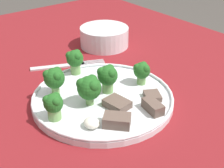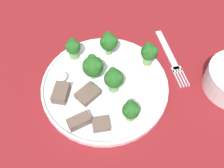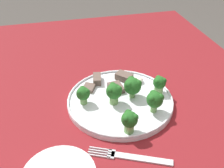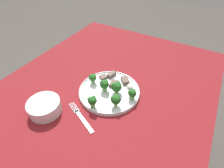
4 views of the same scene
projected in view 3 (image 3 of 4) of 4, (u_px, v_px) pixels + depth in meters
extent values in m
cube|color=maroon|center=(109.00, 115.00, 0.69)|extent=(1.32, 0.97, 0.03)
cylinder|color=brown|center=(160.00, 83.00, 1.46)|extent=(0.06, 0.06, 0.71)
cylinder|color=white|center=(120.00, 101.00, 0.70)|extent=(0.28, 0.28, 0.01)
torus|color=white|center=(120.00, 99.00, 0.70)|extent=(0.28, 0.28, 0.01)
cube|color=silver|center=(142.00, 159.00, 0.55)|extent=(0.07, 0.13, 0.00)
cube|color=silver|center=(111.00, 154.00, 0.56)|extent=(0.03, 0.02, 0.00)
cube|color=silver|center=(101.00, 149.00, 0.57)|extent=(0.02, 0.05, 0.00)
cube|color=silver|center=(100.00, 151.00, 0.57)|extent=(0.02, 0.05, 0.00)
cube|color=silver|center=(99.00, 154.00, 0.56)|extent=(0.02, 0.05, 0.00)
cube|color=silver|center=(99.00, 156.00, 0.56)|extent=(0.02, 0.05, 0.00)
cylinder|color=#709E56|center=(114.00, 99.00, 0.68)|extent=(0.02, 0.02, 0.02)
sphere|color=#215B1E|center=(114.00, 91.00, 0.67)|extent=(0.04, 0.04, 0.04)
sphere|color=#215B1E|center=(113.00, 86.00, 0.67)|extent=(0.02, 0.02, 0.02)
sphere|color=#215B1E|center=(110.00, 90.00, 0.65)|extent=(0.02, 0.02, 0.02)
sphere|color=#215B1E|center=(119.00, 89.00, 0.66)|extent=(0.02, 0.02, 0.02)
cylinder|color=#709E56|center=(84.00, 100.00, 0.68)|extent=(0.02, 0.02, 0.02)
sphere|color=#215B1E|center=(83.00, 94.00, 0.67)|extent=(0.04, 0.04, 0.04)
sphere|color=#215B1E|center=(82.00, 89.00, 0.67)|extent=(0.02, 0.02, 0.02)
sphere|color=#215B1E|center=(80.00, 93.00, 0.66)|extent=(0.02, 0.02, 0.02)
sphere|color=#215B1E|center=(87.00, 92.00, 0.66)|extent=(0.02, 0.02, 0.02)
cylinder|color=#709E56|center=(159.00, 89.00, 0.72)|extent=(0.02, 0.02, 0.02)
sphere|color=#215B1E|center=(160.00, 82.00, 0.71)|extent=(0.03, 0.03, 0.03)
sphere|color=#215B1E|center=(158.00, 78.00, 0.71)|extent=(0.02, 0.02, 0.02)
sphere|color=#215B1E|center=(157.00, 82.00, 0.70)|extent=(0.02, 0.02, 0.02)
sphere|color=#215B1E|center=(164.00, 81.00, 0.70)|extent=(0.02, 0.02, 0.02)
cylinder|color=#709E56|center=(129.00, 127.00, 0.60)|extent=(0.02, 0.02, 0.02)
sphere|color=#215B1E|center=(130.00, 119.00, 0.58)|extent=(0.04, 0.04, 0.04)
sphere|color=#215B1E|center=(128.00, 113.00, 0.59)|extent=(0.02, 0.02, 0.02)
sphere|color=#215B1E|center=(126.00, 119.00, 0.57)|extent=(0.02, 0.02, 0.02)
sphere|color=#215B1E|center=(135.00, 117.00, 0.57)|extent=(0.02, 0.02, 0.02)
cylinder|color=#709E56|center=(154.00, 108.00, 0.65)|extent=(0.02, 0.02, 0.02)
sphere|color=#215B1E|center=(155.00, 100.00, 0.64)|extent=(0.04, 0.04, 0.04)
sphere|color=#215B1E|center=(153.00, 94.00, 0.64)|extent=(0.02, 0.02, 0.02)
sphere|color=#215B1E|center=(152.00, 99.00, 0.63)|extent=(0.02, 0.02, 0.02)
sphere|color=#215B1E|center=(160.00, 97.00, 0.63)|extent=(0.02, 0.02, 0.02)
cylinder|color=#709E56|center=(132.00, 94.00, 0.70)|extent=(0.02, 0.02, 0.02)
sphere|color=#215B1E|center=(133.00, 86.00, 0.69)|extent=(0.05, 0.05, 0.05)
sphere|color=#215B1E|center=(131.00, 80.00, 0.69)|extent=(0.02, 0.02, 0.02)
sphere|color=#215B1E|center=(129.00, 85.00, 0.68)|extent=(0.02, 0.02, 0.02)
sphere|color=#215B1E|center=(138.00, 84.00, 0.68)|extent=(0.02, 0.02, 0.02)
cube|color=brown|center=(116.00, 88.00, 0.73)|extent=(0.05, 0.04, 0.01)
cube|color=brown|center=(89.00, 88.00, 0.73)|extent=(0.05, 0.04, 0.01)
cube|color=brown|center=(97.00, 79.00, 0.76)|extent=(0.05, 0.03, 0.02)
cube|color=brown|center=(124.00, 77.00, 0.77)|extent=(0.06, 0.05, 0.02)
ellipsoid|color=silver|center=(138.00, 80.00, 0.76)|extent=(0.03, 0.03, 0.02)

